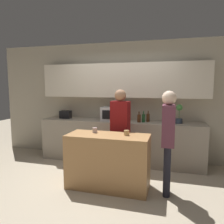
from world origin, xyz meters
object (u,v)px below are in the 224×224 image
microwave (114,114)px  person_center (168,134)px  potted_plant (179,114)px  bottle_1 (143,118)px  bottle_0 (139,118)px  cup_0 (127,133)px  bottle_2 (148,118)px  toaster (66,114)px  cup_1 (95,130)px  person_left (120,125)px

microwave → person_center: bearing=-46.2°
microwave → potted_plant: bearing=0.1°
bottle_1 → person_center: size_ratio=0.15×
bottle_0 → cup_0: size_ratio=2.70×
potted_plant → person_center: (-0.18, -1.27, -0.16)m
bottle_2 → cup_0: size_ratio=2.78×
toaster → person_center: (2.41, -1.27, -0.05)m
microwave → cup_1: size_ratio=6.04×
toaster → bottle_0: bottle_0 is taller
bottle_2 → cup_0: bottle_2 is taller
cup_0 → cup_1: 0.57m
toaster → person_left: size_ratio=0.16×
toaster → person_center: person_center is taller
person_center → toaster: bearing=60.8°
microwave → bottle_1: size_ratio=2.16×
toaster → bottle_2: 1.96m
person_center → potted_plant: bearing=-9.6°
potted_plant → cup_1: bearing=-139.7°
toaster → bottle_1: bearing=-1.6°
microwave → person_center: 1.77m
potted_plant → person_left: (-1.07, -0.76, -0.16)m
cup_1 → person_left: (0.34, 0.44, 0.03)m
microwave → potted_plant: size_ratio=1.32×
person_left → toaster: bearing=-18.1°
bottle_0 → bottle_1: (0.09, 0.05, 0.00)m
bottle_1 → person_left: (-0.34, -0.70, -0.05)m
toaster → bottle_2: bottle_2 is taller
potted_plant → cup_1: size_ratio=4.59×
bottle_2 → person_left: (-0.43, -0.78, -0.05)m
bottle_2 → cup_0: 1.29m
potted_plant → cup_0: size_ratio=4.61×
microwave → potted_plant: 1.41m
cup_0 → cup_1: size_ratio=0.99×
cup_0 → person_center: bearing=-2.6°
potted_plant → person_center: 1.30m
potted_plant → bottle_0: potted_plant is taller
bottle_1 → bottle_2: bearing=39.9°
potted_plant → bottle_1: potted_plant is taller
person_center → bottle_2: bearing=18.0°
bottle_2 → potted_plant: bearing=-2.1°
cup_0 → person_center: 0.66m
potted_plant → cup_0: (-0.84, -1.25, -0.18)m
microwave → bottle_2: 0.77m
toaster → bottle_0: 1.78m
cup_1 → person_left: person_left is taller
bottle_0 → bottle_2: bearing=33.8°
microwave → cup_0: bearing=-65.7°
bottle_0 → cup_1: 1.25m
microwave → cup_1: (-0.01, -1.20, -0.14)m
bottle_1 → person_left: person_left is taller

